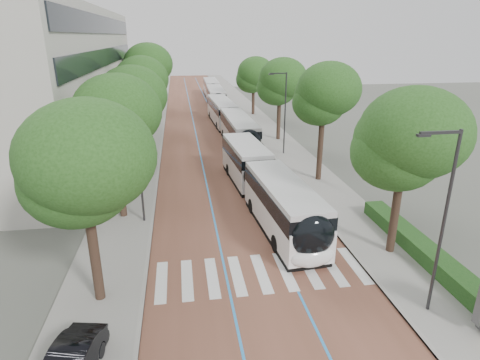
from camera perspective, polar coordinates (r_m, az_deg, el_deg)
The scene contains 21 objects.
ground at distance 20.09m, azimuth 3.06°, elevation -14.70°, with size 160.00×160.00×0.00m, color #51544C.
road at distance 57.42m, azimuth -5.05°, elevation 8.33°, with size 11.00×140.00×0.02m, color brown.
sidewalk_left at distance 57.44m, azimuth -12.61°, elevation 7.99°, with size 4.00×140.00×0.12m, color gray.
sidewalk_right at distance 58.36m, azimuth 2.39°, elevation 8.62°, with size 4.00×140.00×0.12m, color gray.
kerb_left at distance 57.34m, azimuth -10.70°, elevation 8.10°, with size 0.20×140.00×0.14m, color gray.
kerb_right at distance 58.03m, azimuth 0.53°, elevation 8.58°, with size 0.20×140.00×0.14m, color gray.
zebra_crossing at distance 20.92m, azimuth 3.05°, elevation -13.06°, with size 10.55×3.60×0.01m.
lane_line_left at distance 57.35m, azimuth -6.66°, elevation 8.27°, with size 0.12×126.00×0.01m, color #2A85D2.
lane_line_right at distance 57.54m, azimuth -3.45°, elevation 8.41°, with size 0.12×126.00×0.01m, color #2A85D2.
office_building at distance 47.17m, azimuth -29.11°, elevation 12.09°, with size 18.11×40.00×14.00m.
hedge at distance 23.21m, azimuth 26.06°, elevation -10.27°, with size 1.20×14.00×0.80m, color #163F15.
streetlight_near at distance 17.87m, azimuth 26.78°, elevation -3.94°, with size 1.82×0.20×8.00m.
streetlight_far at distance 40.04m, azimuth 6.20°, elevation 10.29°, with size 1.82×0.20×8.00m.
lamp_post_left at distance 25.37m, azimuth -14.16°, elevation 2.60°, with size 0.14×0.14×8.00m, color #2D2D2F.
trees_left at distance 43.87m, azimuth -14.20°, elevation 12.94°, with size 6.41×60.64×10.02m.
trees_right at distance 40.38m, azimuth 7.70°, elevation 12.35°, with size 5.47×47.45×9.03m.
lead_bus at distance 27.76m, azimuth 3.63°, elevation -0.77°, with size 3.83×18.53×3.20m.
bus_queued_0 at distance 43.22m, azimuth -0.10°, elevation 6.78°, with size 2.77×12.44×3.20m.
bus_queued_1 at distance 55.12m, azimuth -2.53°, elevation 9.61°, with size 3.04×12.49×3.20m.
bus_queued_2 at distance 68.20m, azimuth -3.44°, elevation 11.57°, with size 2.75×12.44×3.20m.
bus_queued_3 at distance 81.31m, azimuth -4.10°, elevation 12.88°, with size 2.74×12.44×3.20m.
Camera 1 is at (-3.52, -16.18, 11.37)m, focal length 30.00 mm.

